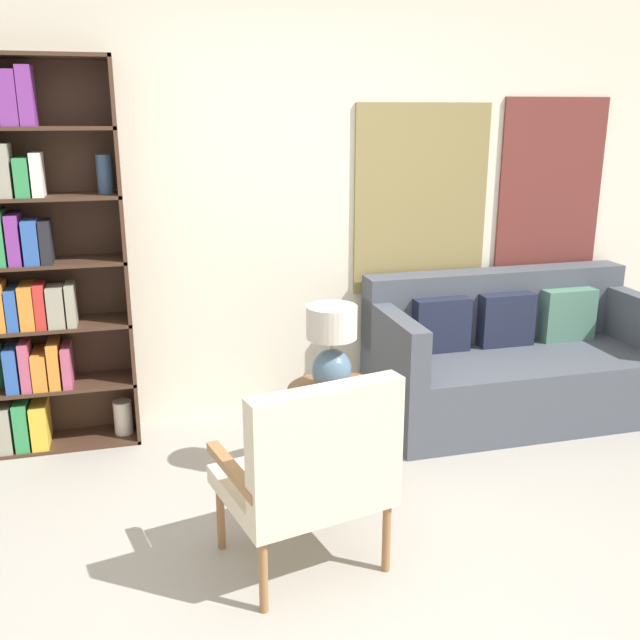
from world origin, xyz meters
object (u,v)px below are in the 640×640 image
(bookshelf, at_px, (33,270))
(couch, at_px, (511,362))
(table_lamp, at_px, (332,344))
(armchair, at_px, (313,467))
(side_table, at_px, (337,400))

(bookshelf, relative_size, couch, 1.20)
(couch, relative_size, table_lamp, 4.11)
(table_lamp, bearing_deg, armchair, -111.42)
(couch, height_order, side_table, couch)
(bookshelf, height_order, side_table, bookshelf)
(couch, bearing_deg, bookshelf, 174.98)
(bookshelf, height_order, couch, bookshelf)
(bookshelf, relative_size, table_lamp, 4.95)
(armchair, height_order, couch, same)
(couch, xyz_separation_m, table_lamp, (-1.36, -0.60, 0.43))
(table_lamp, bearing_deg, couch, 23.71)
(couch, bearing_deg, table_lamp, -156.29)
(couch, distance_m, table_lamp, 1.55)
(armchair, relative_size, couch, 0.49)
(bookshelf, xyz_separation_m, armchair, (1.17, -1.56, -0.55))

